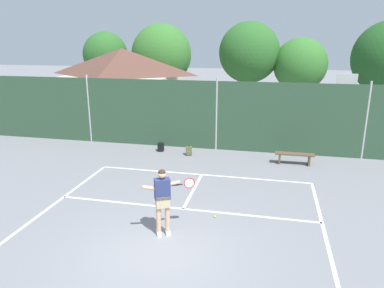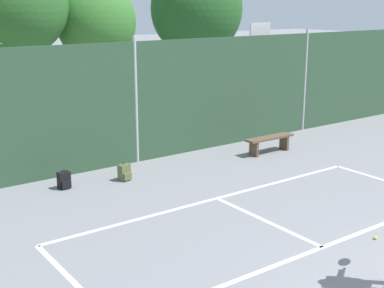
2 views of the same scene
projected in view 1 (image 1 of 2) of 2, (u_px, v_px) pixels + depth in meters
name	position (u px, v px, depth m)	size (l,w,h in m)	color
ground_plane	(159.00, 253.00, 8.84)	(120.00, 120.00, 0.00)	gray
court_markings	(166.00, 239.00, 9.45)	(8.30, 11.10, 0.01)	white
chainlink_fence	(216.00, 116.00, 16.83)	(26.09, 0.09, 3.40)	#2D4C33
basketball_hoop	(345.00, 100.00, 16.89)	(0.90, 0.67, 3.55)	#284CB2
clubhouse_building	(123.00, 84.00, 22.71)	(6.90, 5.18, 4.56)	beige
treeline_backdrop	(255.00, 57.00, 26.38)	(25.22, 4.50, 6.38)	brown
tennis_player	(163.00, 196.00, 9.40)	(1.25, 0.80, 1.85)	silver
tennis_ball	(215.00, 216.00, 10.61)	(0.07, 0.07, 0.07)	#CCE033
backpack_black	(161.00, 147.00, 16.92)	(0.29, 0.25, 0.46)	black
backpack_olive	(189.00, 151.00, 16.33)	(0.31, 0.29, 0.46)	#566038
courtside_bench	(294.00, 156.00, 15.07)	(1.60, 0.36, 0.48)	brown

